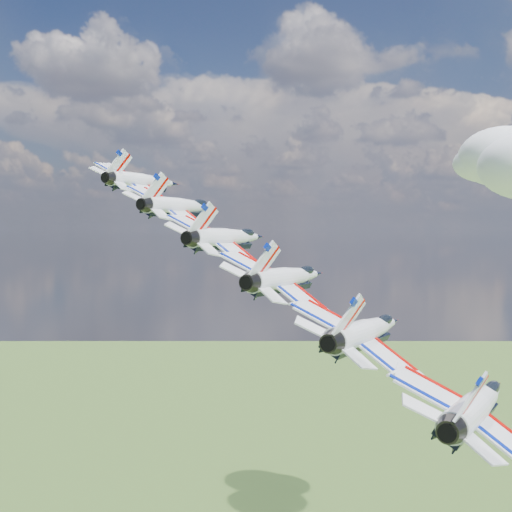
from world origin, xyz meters
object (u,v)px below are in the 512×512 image
(jet_3, at_px, (288,277))
(jet_0, at_px, (144,181))
(jet_5, at_px, (477,404))
(jet_4, at_px, (367,330))
(jet_1, at_px, (182,206))
(jet_2, at_px, (228,237))

(jet_3, bearing_deg, jet_0, 151.74)
(jet_0, bearing_deg, jet_5, -28.26)
(jet_3, height_order, jet_5, jet_3)
(jet_4, height_order, jet_5, jet_4)
(jet_1, height_order, jet_4, jet_1)
(jet_3, bearing_deg, jet_4, -28.26)
(jet_2, xyz_separation_m, jet_5, (25.34, -21.71, -10.79))
(jet_1, xyz_separation_m, jet_5, (33.79, -28.94, -14.39))
(jet_1, bearing_deg, jet_3, -28.26)
(jet_0, height_order, jet_1, jet_0)
(jet_0, xyz_separation_m, jet_4, (33.79, -28.94, -14.39))
(jet_2, xyz_separation_m, jet_4, (16.89, -14.47, -7.19))
(jet_0, xyz_separation_m, jet_2, (16.89, -14.47, -7.19))
(jet_1, height_order, jet_3, jet_1)
(jet_4, distance_m, jet_5, 11.69)
(jet_2, height_order, jet_4, jet_2)
(jet_0, relative_size, jet_5, 1.00)
(jet_3, bearing_deg, jet_1, 151.74)
(jet_2, distance_m, jet_3, 11.69)
(jet_4, xyz_separation_m, jet_5, (8.45, -7.24, -3.60))
(jet_4, bearing_deg, jet_1, 151.74)
(jet_0, distance_m, jet_1, 11.69)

